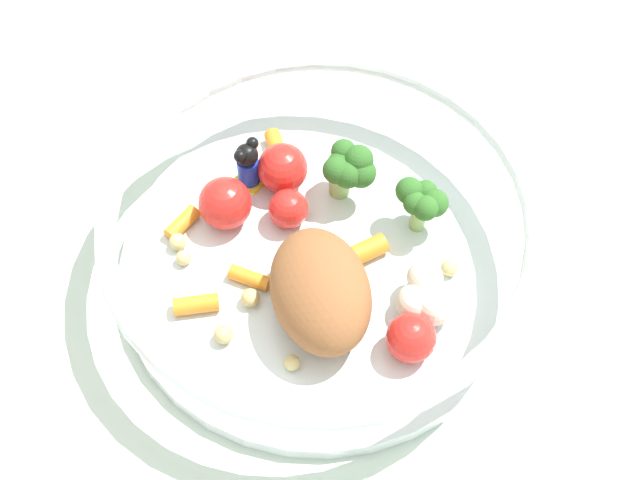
# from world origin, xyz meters

# --- Properties ---
(ground_plane) EXTENTS (2.40, 2.40, 0.00)m
(ground_plane) POSITION_xyz_m (0.00, 0.00, 0.00)
(ground_plane) COLOR silver
(food_container) EXTENTS (0.25, 0.25, 0.06)m
(food_container) POSITION_xyz_m (-0.01, -0.01, 0.03)
(food_container) COLOR white
(food_container) RESTS_ON ground_plane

